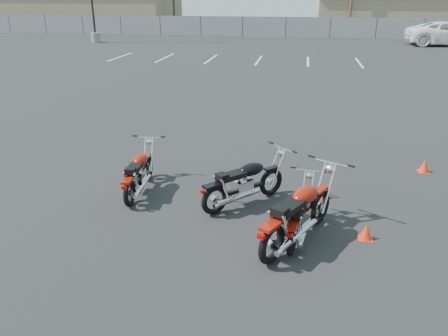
% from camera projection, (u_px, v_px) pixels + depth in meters
% --- Properties ---
extents(ground, '(120.00, 120.00, 0.00)m').
position_uv_depth(ground, '(209.00, 210.00, 8.44)').
color(ground, black).
rests_on(ground, ground).
extents(motorcycle_front_red, '(0.75, 1.93, 0.94)m').
position_uv_depth(motorcycle_front_red, '(139.00, 173.00, 9.05)').
color(motorcycle_front_red, black).
rests_on(motorcycle_front_red, ground).
extents(motorcycle_second_black, '(1.71, 1.76, 1.01)m').
position_uv_depth(motorcycle_second_black, '(244.00, 183.00, 8.49)').
color(motorcycle_second_black, black).
rests_on(motorcycle_second_black, ground).
extents(motorcycle_third_red, '(1.52, 2.22, 1.14)m').
position_uv_depth(motorcycle_third_red, '(298.00, 214.00, 7.18)').
color(motorcycle_third_red, black).
rests_on(motorcycle_third_red, ground).
extents(motorcycle_rear_red, '(0.72, 1.84, 0.90)m').
position_uv_depth(motorcycle_rear_red, '(300.00, 214.00, 7.41)').
color(motorcycle_rear_red, black).
rests_on(motorcycle_rear_red, ground).
extents(training_cone_near, '(0.28, 0.28, 0.33)m').
position_uv_depth(training_cone_near, '(322.00, 191.00, 8.87)').
color(training_cone_near, '#FF320D').
rests_on(training_cone_near, ground).
extents(training_cone_far, '(0.23, 0.23, 0.28)m').
position_uv_depth(training_cone_far, '(366.00, 232.00, 7.40)').
color(training_cone_far, '#FF320D').
rests_on(training_cone_far, ground).
extents(training_cone_extra, '(0.25, 0.25, 0.30)m').
position_uv_depth(training_cone_extra, '(424.00, 166.00, 10.16)').
color(training_cone_extra, '#FF320D').
rests_on(training_cone_extra, ground).
extents(light_pole_west, '(0.80, 0.70, 11.15)m').
position_uv_depth(light_pole_west, '(92.00, 4.00, 35.06)').
color(light_pole_west, gray).
rests_on(light_pole_west, ground).
extents(chainlink_fence, '(80.06, 0.06, 1.80)m').
position_uv_depth(chainlink_fence, '(286.00, 27.00, 40.07)').
color(chainlink_fence, slate).
rests_on(chainlink_fence, ground).
extents(tan_building_west, '(18.40, 10.40, 4.30)m').
position_uv_depth(tan_building_west, '(94.00, 8.00, 49.47)').
color(tan_building_west, '#8E7B5C').
rests_on(tan_building_west, ground).
extents(tan_building_east, '(14.40, 9.40, 3.70)m').
position_uv_depth(tan_building_east, '(384.00, 13.00, 46.34)').
color(tan_building_east, '#8E7B5C').
rests_on(tan_building_east, ground).
extents(parking_line_stripes, '(15.12, 4.00, 0.01)m').
position_uv_depth(parking_line_stripes, '(234.00, 60.00, 27.10)').
color(parking_line_stripes, silver).
rests_on(parking_line_stripes, ground).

